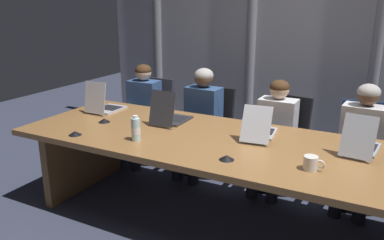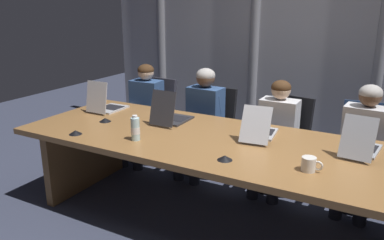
# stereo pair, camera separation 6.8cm
# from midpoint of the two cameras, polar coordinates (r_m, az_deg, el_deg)

# --- Properties ---
(ground_plane) EXTENTS (11.13, 11.13, 0.00)m
(ground_plane) POSITION_cam_midpoint_polar(r_m,az_deg,el_deg) (3.40, 7.79, -15.48)
(ground_plane) COLOR #383D51
(conference_table) EXTENTS (3.88, 1.21, 0.75)m
(conference_table) POSITION_cam_midpoint_polar(r_m,az_deg,el_deg) (3.12, 8.23, -6.09)
(conference_table) COLOR olive
(conference_table) RESTS_ON ground_plane
(curtain_backdrop) EXTENTS (5.56, 0.17, 3.15)m
(curtain_backdrop) POSITION_cam_midpoint_polar(r_m,az_deg,el_deg) (4.88, 17.72, 13.36)
(curtain_backdrop) COLOR #9999A0
(curtain_backdrop) RESTS_ON ground_plane
(laptop_left_end) EXTENTS (0.25, 0.39, 0.33)m
(laptop_left_end) POSITION_cam_midpoint_polar(r_m,az_deg,el_deg) (4.04, -12.06, 2.17)
(laptop_left_end) COLOR #BCBCC1
(laptop_left_end) RESTS_ON conference_table
(laptop_left_mid) EXTENTS (0.24, 0.42, 0.32)m
(laptop_left_mid) POSITION_cam_midpoint_polar(r_m,az_deg,el_deg) (3.57, -2.55, 0.57)
(laptop_left_mid) COLOR #2D2D33
(laptop_left_mid) RESTS_ON conference_table
(laptop_center) EXTENTS (0.28, 0.49, 0.29)m
(laptop_center) POSITION_cam_midpoint_polar(r_m,az_deg,el_deg) (3.24, 10.51, -1.51)
(laptop_center) COLOR #BCBCC1
(laptop_center) RESTS_ON conference_table
(laptop_right_mid) EXTENTS (0.27, 0.47, 0.31)m
(laptop_right_mid) POSITION_cam_midpoint_polar(r_m,az_deg,el_deg) (3.12, 24.19, -3.45)
(laptop_right_mid) COLOR #A8ADB7
(laptop_right_mid) RESTS_ON conference_table
(office_chair_left_end) EXTENTS (0.60, 0.60, 0.94)m
(office_chair_left_end) POSITION_cam_midpoint_polar(r_m,az_deg,el_deg) (4.74, -5.41, -1.25)
(office_chair_left_end) COLOR #2D2D38
(office_chair_left_end) RESTS_ON ground_plane
(office_chair_left_mid) EXTENTS (0.60, 0.60, 0.90)m
(office_chair_left_mid) POSITION_cam_midpoint_polar(r_m,az_deg,el_deg) (4.36, 3.13, -2.93)
(office_chair_left_mid) COLOR black
(office_chair_left_mid) RESTS_ON ground_plane
(office_chair_center) EXTENTS (0.60, 0.61, 0.90)m
(office_chair_center) POSITION_cam_midpoint_polar(r_m,az_deg,el_deg) (4.10, 13.55, -4.76)
(office_chair_center) COLOR black
(office_chair_center) RESTS_ON ground_plane
(office_chair_right_mid) EXTENTS (0.60, 0.60, 0.92)m
(office_chair_right_mid) POSITION_cam_midpoint_polar(r_m,az_deg,el_deg) (3.99, 24.03, -6.31)
(office_chair_right_mid) COLOR navy
(office_chair_right_mid) RESTS_ON ground_plane
(person_left_end) EXTENTS (0.38, 0.56, 1.14)m
(person_left_end) POSITION_cam_midpoint_polar(r_m,az_deg,el_deg) (4.53, -6.82, 1.75)
(person_left_end) COLOR #335184
(person_left_end) RESTS_ON ground_plane
(person_left_mid) EXTENTS (0.40, 0.56, 1.15)m
(person_left_mid) POSITION_cam_midpoint_polar(r_m,az_deg,el_deg) (4.15, 1.84, 0.66)
(person_left_mid) COLOR #335184
(person_left_mid) RESTS_ON ground_plane
(person_center) EXTENTS (0.37, 0.55, 1.10)m
(person_center) POSITION_cam_midpoint_polar(r_m,az_deg,el_deg) (3.87, 12.65, -1.51)
(person_center) COLOR silver
(person_center) RESTS_ON ground_plane
(person_right_mid) EXTENTS (0.42, 0.57, 1.14)m
(person_right_mid) POSITION_cam_midpoint_polar(r_m,az_deg,el_deg) (3.74, 24.30, -2.90)
(person_right_mid) COLOR silver
(person_right_mid) RESTS_ON ground_plane
(water_bottle_primary) EXTENTS (0.07, 0.07, 0.21)m
(water_bottle_primary) POSITION_cam_midpoint_polar(r_m,az_deg,el_deg) (3.13, -7.72, -1.32)
(water_bottle_primary) COLOR silver
(water_bottle_primary) RESTS_ON conference_table
(coffee_mug_near) EXTENTS (0.14, 0.10, 0.10)m
(coffee_mug_near) POSITION_cam_midpoint_polar(r_m,az_deg,el_deg) (2.68, 17.57, -6.22)
(coffee_mug_near) COLOR white
(coffee_mug_near) RESTS_ON conference_table
(conference_mic_left_side) EXTENTS (0.11, 0.11, 0.03)m
(conference_mic_left_side) POSITION_cam_midpoint_polar(r_m,az_deg,el_deg) (2.75, 5.55, -5.55)
(conference_mic_left_side) COLOR black
(conference_mic_left_side) RESTS_ON conference_table
(conference_mic_middle) EXTENTS (0.11, 0.11, 0.03)m
(conference_mic_middle) POSITION_cam_midpoint_polar(r_m,az_deg,el_deg) (3.69, -12.16, 0.03)
(conference_mic_middle) COLOR black
(conference_mic_middle) RESTS_ON conference_table
(conference_mic_right_side) EXTENTS (0.11, 0.11, 0.03)m
(conference_mic_right_side) POSITION_cam_midpoint_polar(r_m,az_deg,el_deg) (3.40, -16.24, -1.75)
(conference_mic_right_side) COLOR black
(conference_mic_right_side) RESTS_ON conference_table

